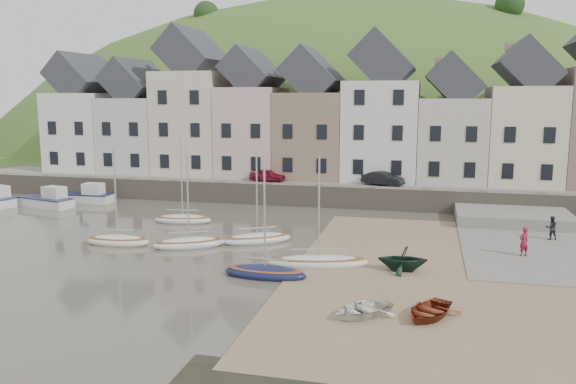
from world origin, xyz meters
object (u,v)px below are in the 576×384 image
(car_left, at_px, (267,175))
(car_right, at_px, (383,178))
(rowboat_white, at_px, (362,309))
(person_red, at_px, (524,242))
(sailboat_0, at_px, (183,219))
(person_dark, at_px, (551,228))
(rowboat_green, at_px, (403,259))
(rowboat_red, at_px, (428,310))

(car_left, relative_size, car_right, 0.89)
(rowboat_white, bearing_deg, person_red, 98.53)
(sailboat_0, xyz_separation_m, person_dark, (25.21, 0.48, 0.62))
(person_red, bearing_deg, car_left, -72.19)
(person_dark, bearing_deg, rowboat_green, 32.39)
(rowboat_white, distance_m, rowboat_green, 6.96)
(sailboat_0, xyz_separation_m, person_red, (22.89, -4.09, 0.70))
(person_red, height_order, car_left, car_left)
(car_left, bearing_deg, car_right, -87.66)
(sailboat_0, xyz_separation_m, rowboat_green, (16.28, -8.48, 0.47))
(person_dark, bearing_deg, person_red, 50.36)
(sailboat_0, xyz_separation_m, car_left, (3.34, 11.14, 1.89))
(sailboat_0, relative_size, rowboat_green, 2.46)
(person_dark, xyz_separation_m, car_left, (-21.87, 10.66, 1.27))
(car_left, bearing_deg, person_red, -125.58)
(person_red, bearing_deg, rowboat_white, 20.33)
(rowboat_white, distance_m, person_red, 13.77)
(rowboat_red, relative_size, car_right, 0.80)
(rowboat_green, xyz_separation_m, car_right, (-2.61, 19.63, 1.47))
(rowboat_white, bearing_deg, rowboat_green, 122.66)
(person_dark, bearing_deg, car_right, -55.45)
(sailboat_0, bearing_deg, car_left, 73.30)
(sailboat_0, height_order, rowboat_white, sailboat_0)
(car_right, bearing_deg, person_dark, -112.97)
(rowboat_white, xyz_separation_m, person_red, (7.97, 11.21, 0.61))
(sailboat_0, relative_size, car_right, 1.73)
(car_right, bearing_deg, rowboat_red, -151.56)
(car_right, bearing_deg, rowboat_green, -152.66)
(car_left, distance_m, car_right, 10.33)
(rowboat_white, relative_size, car_left, 0.87)
(person_red, relative_size, car_right, 0.46)
(person_red, bearing_deg, sailboat_0, -44.39)
(sailboat_0, relative_size, rowboat_red, 2.16)
(person_dark, xyz_separation_m, car_right, (-11.54, 10.66, 1.32))
(rowboat_green, bearing_deg, person_dark, 129.67)
(sailboat_0, relative_size, person_dark, 4.15)
(sailboat_0, xyz_separation_m, rowboat_white, (14.92, -15.30, 0.09))
(rowboat_white, bearing_deg, sailboat_0, 178.22)
(rowboat_white, relative_size, rowboat_red, 0.97)
(rowboat_red, height_order, person_dark, person_dark)
(rowboat_white, xyz_separation_m, car_left, (-11.58, 26.44, 1.80))
(sailboat_0, distance_m, person_dark, 25.22)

